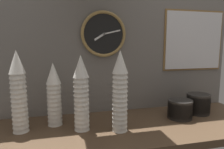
{
  "coord_description": "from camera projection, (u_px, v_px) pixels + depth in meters",
  "views": [
    {
      "loc": [
        -0.37,
        -1.03,
        0.44
      ],
      "look_at": [
        -0.11,
        0.04,
        0.28
      ],
      "focal_mm": 32.0,
      "sensor_mm": 36.0,
      "label": 1
    }
  ],
  "objects": [
    {
      "name": "cup_stack_far_left",
      "position": [
        19.0,
        92.0,
        1.01
      ],
      "size": [
        0.08,
        0.08,
        0.42
      ],
      "color": "white",
      "rests_on": "ground_plane"
    },
    {
      "name": "cup_stack_center",
      "position": [
        120.0,
        91.0,
        1.02
      ],
      "size": [
        0.08,
        0.08,
        0.42
      ],
      "color": "white",
      "rests_on": "ground_plane"
    },
    {
      "name": "bowl_stack_far_right",
      "position": [
        198.0,
        103.0,
        1.3
      ],
      "size": [
        0.15,
        0.15,
        0.13
      ],
      "color": "black",
      "rests_on": "ground_plane"
    },
    {
      "name": "bowl_stack_right",
      "position": [
        180.0,
        109.0,
        1.22
      ],
      "size": [
        0.15,
        0.15,
        0.12
      ],
      "color": "black",
      "rests_on": "ground_plane"
    },
    {
      "name": "menu_board",
      "position": [
        194.0,
        41.0,
        1.43
      ],
      "size": [
        0.46,
        0.01,
        0.42
      ],
      "color": "olive"
    },
    {
      "name": "cup_stack_center_left",
      "position": [
        81.0,
        93.0,
        1.03
      ],
      "size": [
        0.08,
        0.08,
        0.4
      ],
      "color": "white",
      "rests_on": "ground_plane"
    },
    {
      "name": "wall_clock",
      "position": [
        104.0,
        34.0,
        1.26
      ],
      "size": [
        0.29,
        0.03,
        0.29
      ],
      "color": "black"
    },
    {
      "name": "wall_tiled_back",
      "position": [
        120.0,
        33.0,
        1.32
      ],
      "size": [
        1.6,
        0.03,
        1.05
      ],
      "color": "slate",
      "rests_on": "ground_plane"
    },
    {
      "name": "ground_plane",
      "position": [
        132.0,
        127.0,
        1.14
      ],
      "size": [
        1.6,
        0.56,
        0.04
      ],
      "primitive_type": "cube",
      "color": "#4C3826"
    },
    {
      "name": "cup_stack_left",
      "position": [
        54.0,
        94.0,
        1.1
      ],
      "size": [
        0.08,
        0.08,
        0.35
      ],
      "color": "white",
      "rests_on": "ground_plane"
    }
  ]
}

